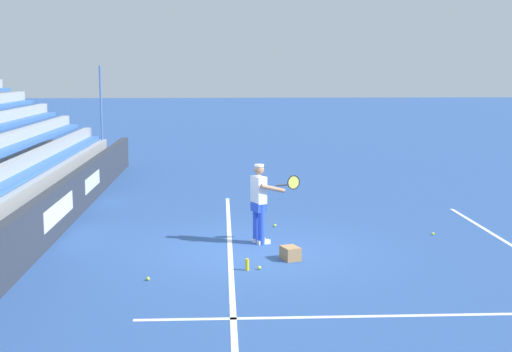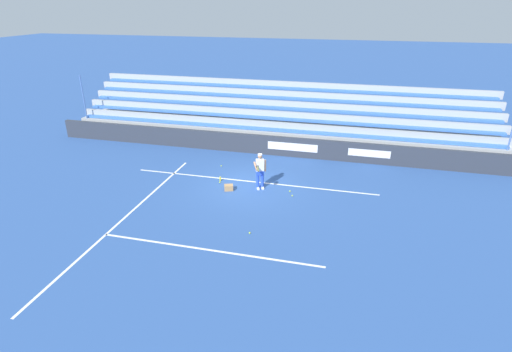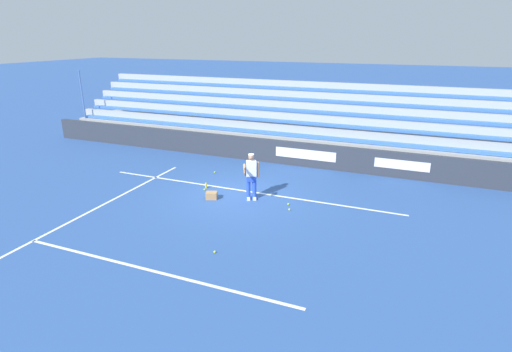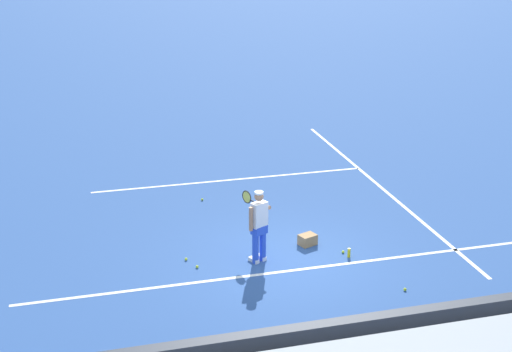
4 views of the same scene
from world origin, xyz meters
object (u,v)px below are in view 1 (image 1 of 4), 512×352
Objects in this scene: tennis_ball_near_player at (275,225)px; water_bottle at (247,265)px; ball_box_cardboard at (290,253)px; tennis_ball_toward_net at (433,234)px; tennis_player at (260,202)px; tennis_ball_midcourt at (257,227)px; tennis_ball_stray_back at (148,279)px; tennis_ball_on_baseline at (259,268)px.

water_bottle is (3.69, -0.79, 0.08)m from tennis_ball_near_player.
ball_box_cardboard is 6.06× the size of tennis_ball_toward_net.
tennis_ball_near_player is (-1.04, -3.51, 0.00)m from tennis_ball_toward_net.
tennis_player reaches higher than ball_box_cardboard.
ball_box_cardboard is 2.84m from tennis_ball_midcourt.
tennis_player reaches higher than tennis_ball_midcourt.
tennis_ball_toward_net is 1.00× the size of tennis_ball_stray_back.
tennis_ball_toward_net is at bearing 121.63° from water_bottle.
tennis_player is 25.98× the size of tennis_ball_midcourt.
water_bottle is at bearing -12.15° from tennis_ball_near_player.
tennis_ball_near_player is 3.68m from tennis_ball_on_baseline.
tennis_player is 3.50m from tennis_ball_stray_back.
water_bottle is (0.05, -0.23, 0.08)m from tennis_ball_on_baseline.
tennis_ball_toward_net is at bearing 73.50° from tennis_ball_near_player.
tennis_ball_near_player is 1.00× the size of tennis_ball_on_baseline.
ball_box_cardboard reaches higher than tennis_ball_midcourt.
water_bottle reaches higher than tennis_ball_near_player.
tennis_ball_stray_back is at bearing -64.38° from ball_box_cardboard.
tennis_ball_midcourt is 0.30× the size of water_bottle.
tennis_ball_stray_back is at bearing -62.20° from tennis_ball_toward_net.
tennis_ball_toward_net is at bearing 98.21° from tennis_player.
tennis_ball_stray_back is (4.07, -2.14, 0.00)m from tennis_ball_midcourt.
tennis_ball_near_player is 1.00× the size of tennis_ball_midcourt.
tennis_ball_toward_net is 4.83m from tennis_ball_on_baseline.
water_bottle is at bearing -50.79° from ball_box_cardboard.
ball_box_cardboard reaches higher than tennis_ball_on_baseline.
tennis_ball_toward_net is (-0.57, 3.95, -0.86)m from tennis_player.
tennis_ball_stray_back is at bearing -38.98° from tennis_player.
tennis_ball_on_baseline is (3.64, -0.57, 0.00)m from tennis_ball_near_player.
tennis_ball_on_baseline is 1.00× the size of tennis_ball_midcourt.
ball_box_cardboard is 3.93m from tennis_ball_toward_net.
tennis_ball_toward_net is 1.00× the size of tennis_ball_near_player.
ball_box_cardboard reaches higher than water_bottle.
water_bottle is (3.51, -0.36, 0.08)m from tennis_ball_midcourt.
tennis_ball_midcourt and tennis_ball_stray_back have the same top height.
tennis_ball_toward_net is 1.00× the size of tennis_ball_midcourt.
water_bottle is at bearing -5.85° from tennis_ball_midcourt.
tennis_player is at bearing -158.91° from ball_box_cardboard.
tennis_ball_midcourt is at bearing 177.81° from tennis_ball_on_baseline.
tennis_ball_midcourt is at bearing -102.31° from tennis_ball_toward_net.
ball_box_cardboard is at bearing -60.56° from tennis_ball_toward_net.
tennis_ball_midcourt is 3.53m from water_bottle.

